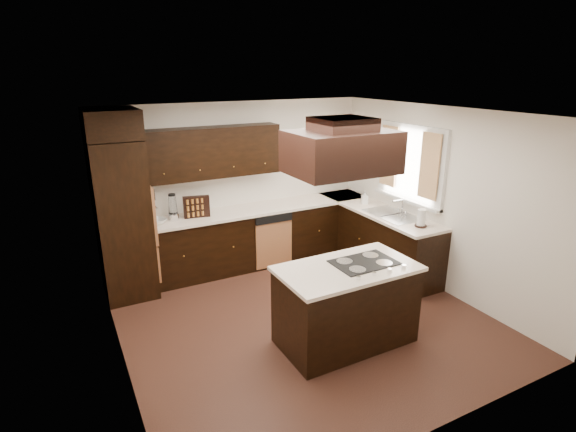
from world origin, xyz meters
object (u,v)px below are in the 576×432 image
object	(u,v)px
oven_column	(123,220)
range_hood	(341,152)
spice_rack	(197,207)
island	(346,306)

from	to	relation	value
oven_column	range_hood	xyz separation A→B (m)	(1.88, -2.25, 1.10)
spice_rack	range_hood	bearing A→B (deg)	-58.66
range_hood	spice_rack	size ratio (longest dim) A/B	2.84
island	range_hood	size ratio (longest dim) A/B	1.39
oven_column	spice_rack	size ratio (longest dim) A/B	5.74
range_hood	oven_column	bearing A→B (deg)	129.74
oven_column	spice_rack	world-z (taller)	oven_column
island	spice_rack	bearing A→B (deg)	110.59
range_hood	spice_rack	distance (m)	2.72
island	spice_rack	world-z (taller)	spice_rack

